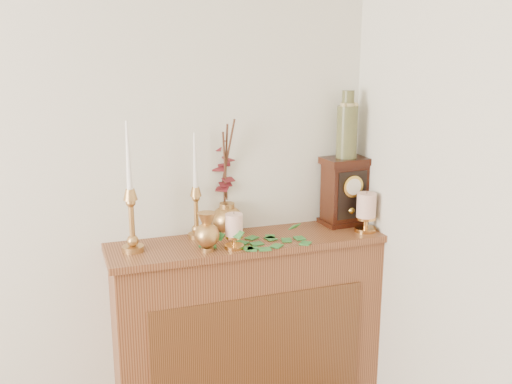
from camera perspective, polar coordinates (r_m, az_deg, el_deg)
name	(u,v)px	position (r m, az deg, el deg)	size (l,w,h in m)	color
console_shelf	(249,340)	(2.84, -0.68, -13.94)	(1.24, 0.34, 0.93)	brown
candlestick_left	(131,210)	(2.49, -11.81, -1.68)	(0.09, 0.09, 0.54)	tan
candlestick_center	(196,204)	(2.63, -5.74, -1.16)	(0.08, 0.08, 0.47)	tan
bud_vase	(207,232)	(2.47, -4.69, -3.86)	(0.10, 0.10, 0.17)	tan
ginger_jar	(224,181)	(2.70, -3.06, 1.08)	(0.22, 0.23, 0.52)	tan
pillar_candle_left	(234,229)	(2.50, -2.10, -3.57)	(0.08, 0.08, 0.16)	gold
pillar_candle_right	(366,210)	(2.76, 10.44, -1.71)	(0.10, 0.10, 0.19)	gold
ivy_garland	(253,241)	(2.58, -0.24, -4.67)	(0.51, 0.21, 0.09)	#2A6F2B
mantel_clock	(345,192)	(2.85, 8.47, 0.03)	(0.22, 0.17, 0.32)	#33140A
ceramic_vase	(347,128)	(2.79, 8.67, 6.04)	(0.10, 0.10, 0.31)	#183126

